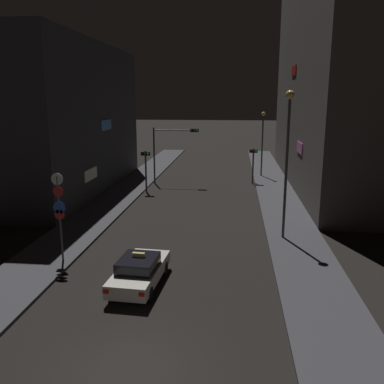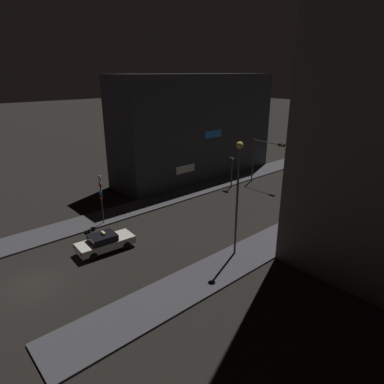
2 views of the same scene
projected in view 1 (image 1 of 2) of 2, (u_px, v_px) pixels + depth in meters
name	position (u px, v px, depth m)	size (l,w,h in m)	color
ground_plane	(131.00, 369.00, 12.92)	(300.00, 300.00, 0.00)	black
sidewalk_left	(130.00, 187.00, 39.15)	(3.38, 56.72, 0.14)	#424247
sidewalk_right	(275.00, 190.00, 37.75)	(3.38, 56.72, 0.14)	#424247
building_facade_left	(71.00, 119.00, 36.86)	(6.40, 22.85, 13.04)	#333338
building_facade_right	(347.00, 59.00, 38.23)	(9.68, 31.02, 23.70)	#514C47
taxi	(139.00, 271.00, 18.48)	(2.09, 4.56, 1.62)	silver
traffic_light_overhead	(171.00, 144.00, 40.00)	(4.48, 0.42, 5.55)	#47474C
traffic_light_left_kerb	(146.00, 163.00, 36.66)	(0.80, 0.42, 3.76)	#47474C
traffic_light_right_kerb	(253.00, 158.00, 40.46)	(0.80, 0.42, 3.50)	#47474C
sign_pole_left	(59.00, 209.00, 20.66)	(0.63, 0.10, 4.59)	#47474C
street_lamp_near_block	(288.00, 143.00, 23.52)	(0.50, 0.50, 8.64)	#47474C
street_lamp_far_block	(263.00, 136.00, 43.56)	(0.43, 0.43, 6.80)	#47474C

